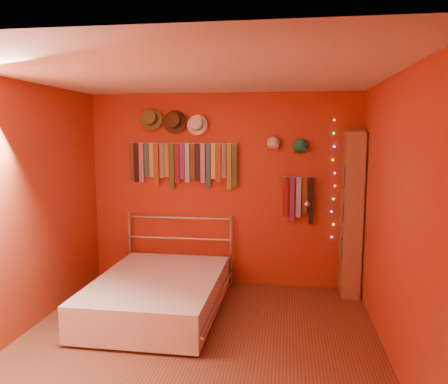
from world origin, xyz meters
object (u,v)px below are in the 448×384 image
at_px(tie_rack, 183,162).
at_px(bed, 158,294).
at_px(reading_lamp, 307,204).
at_px(bookshelf, 356,214).

xyz_separation_m(tie_rack, bed, (-0.05, -1.02, -1.40)).
relative_size(reading_lamp, bookshelf, 0.16).
bearing_deg(bed, reading_lamp, 27.48).
height_order(bookshelf, bed, bookshelf).
bearing_deg(bed, tie_rack, 87.81).
bearing_deg(tie_rack, bed, -92.75).
relative_size(tie_rack, bookshelf, 0.72).
xyz_separation_m(reading_lamp, bookshelf, (0.59, 0.03, -0.12)).
relative_size(tie_rack, bed, 0.75).
height_order(reading_lamp, bed, reading_lamp).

